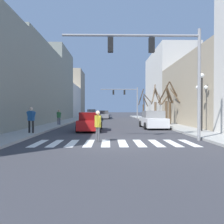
# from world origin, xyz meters

# --- Properties ---
(ground_plane) EXTENTS (240.00, 240.00, 0.00)m
(ground_plane) POSITION_xyz_m (0.00, 0.00, 0.00)
(ground_plane) COLOR #38383D
(building_row_left) EXTENTS (6.00, 60.82, 12.50)m
(building_row_left) POSITION_xyz_m (-10.55, 25.16, 5.20)
(building_row_left) COLOR gray
(building_row_left) RESTS_ON ground_plane
(building_row_right) EXTENTS (6.00, 40.94, 11.97)m
(building_row_right) POSITION_xyz_m (10.55, 15.59, 5.06)
(building_row_right) COLOR beige
(building_row_right) RESTS_ON ground_plane
(crosswalk_stripes) EXTENTS (8.55, 2.60, 0.01)m
(crosswalk_stripes) POSITION_xyz_m (0.00, 0.17, 0.00)
(crosswalk_stripes) COLOR white
(crosswalk_stripes) RESTS_ON ground_plane
(traffic_signal_near) EXTENTS (8.00, 0.28, 6.47)m
(traffic_signal_near) POSITION_xyz_m (2.60, 1.08, 4.76)
(traffic_signal_near) COLOR gray
(traffic_signal_near) RESTS_ON ground_plane
(traffic_signal_far) EXTENTS (6.84, 0.28, 5.86)m
(traffic_signal_far) POSITION_xyz_m (2.93, 28.45, 4.27)
(traffic_signal_far) COLOR gray
(traffic_signal_far) RESTS_ON ground_plane
(street_lamp_right_corner) EXTENTS (0.95, 0.36, 4.46)m
(street_lamp_right_corner) POSITION_xyz_m (6.92, 5.29, 3.30)
(street_lamp_right_corner) COLOR black
(street_lamp_right_corner) RESTS_ON sidewalk_right
(car_parked_left_far) EXTENTS (2.14, 4.76, 1.82)m
(car_parked_left_far) POSITION_xyz_m (-4.01, 36.19, 0.84)
(car_parked_left_far) COLOR silver
(car_parked_left_far) RESTS_ON ground_plane
(car_parked_right_near) EXTENTS (2.00, 4.74, 1.58)m
(car_parked_right_near) POSITION_xyz_m (-1.17, 30.02, 0.74)
(car_parked_right_near) COLOR gray
(car_parked_right_near) RESTS_ON ground_plane
(car_driving_toward_lane) EXTENTS (1.96, 4.51, 1.57)m
(car_driving_toward_lane) POSITION_xyz_m (-1.89, 6.98, 0.74)
(car_driving_toward_lane) COLOR red
(car_driving_toward_lane) RESTS_ON ground_plane
(car_parked_right_mid) EXTENTS (2.19, 4.89, 1.68)m
(car_parked_right_mid) POSITION_xyz_m (3.98, 9.52, 0.79)
(car_parked_right_mid) COLOR white
(car_parked_right_mid) RESTS_ON ground_plane
(pedestrian_on_left_sidewalk) EXTENTS (0.39, 0.71, 1.74)m
(pedestrian_on_left_sidewalk) POSITION_xyz_m (-0.91, 0.69, 1.03)
(pedestrian_on_left_sidewalk) COLOR #4C4C51
(pedestrian_on_left_sidewalk) RESTS_ON ground_plane
(pedestrian_on_right_sidewalk) EXTENTS (0.77, 0.37, 1.83)m
(pedestrian_on_right_sidewalk) POSITION_xyz_m (-5.76, 3.92, 1.23)
(pedestrian_on_right_sidewalk) COLOR black
(pedestrian_on_right_sidewalk) RESTS_ON sidewalk_left
(pedestrian_near_right_corner) EXTENTS (0.62, 0.46, 1.62)m
(pedestrian_near_right_corner) POSITION_xyz_m (-5.70, 12.18, 1.11)
(pedestrian_near_right_corner) COLOR #282D47
(pedestrian_near_right_corner) RESTS_ON sidewalk_left
(street_tree_right_far) EXTENTS (2.44, 2.85, 4.91)m
(street_tree_right_far) POSITION_xyz_m (6.76, 13.49, 2.53)
(street_tree_right_far) COLOR brown
(street_tree_right_far) RESTS_ON sidewalk_right
(street_tree_left_near) EXTENTS (1.11, 0.98, 4.27)m
(street_tree_left_near) POSITION_xyz_m (6.07, 12.04, 2.17)
(street_tree_left_near) COLOR brown
(street_tree_left_near) RESTS_ON sidewalk_right
(street_tree_right_mid) EXTENTS (2.79, 0.93, 5.48)m
(street_tree_right_mid) POSITION_xyz_m (6.24, 28.77, 2.52)
(street_tree_right_mid) COLOR #473828
(street_tree_right_mid) RESTS_ON sidewalk_right
(street_tree_right_near) EXTENTS (1.95, 3.59, 5.46)m
(street_tree_right_near) POSITION_xyz_m (6.80, 21.37, 2.67)
(street_tree_right_near) COLOR brown
(street_tree_right_near) RESTS_ON sidewalk_right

